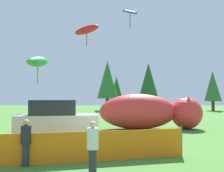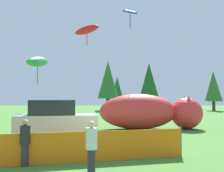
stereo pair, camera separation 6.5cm
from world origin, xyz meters
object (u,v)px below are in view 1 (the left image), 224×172
object	(u,v)px
kite_blue_box	(130,14)
kite_red_lizard	(87,30)
spectator_in_grey_shirt	(93,145)
folding_chair	(150,137)
parked_car	(56,123)
kite_green_fish	(38,62)
spectator_in_red_shirt	(26,141)
inflatable_cat	(149,113)

from	to	relation	value
kite_blue_box	kite_red_lizard	distance (m)	3.66
spectator_in_grey_shirt	kite_blue_box	distance (m)	14.34
folding_chair	kite_blue_box	size ratio (longest dim) A/B	0.09
spectator_in_grey_shirt	folding_chair	bearing A→B (deg)	59.04
parked_car	spectator_in_grey_shirt	distance (m)	5.36
folding_chair	kite_green_fish	size ratio (longest dim) A/B	0.18
spectator_in_red_shirt	kite_green_fish	xyz separation A→B (m)	(-1.48, 5.97, 3.58)
folding_chair	spectator_in_red_shirt	size ratio (longest dim) A/B	0.55
spectator_in_red_shirt	kite_blue_box	bearing A→B (deg)	68.46
parked_car	spectator_in_red_shirt	distance (m)	3.95
parked_car	folding_chair	world-z (taller)	parked_car
inflatable_cat	spectator_in_red_shirt	distance (m)	11.43
inflatable_cat	kite_red_lizard	distance (m)	8.16
parked_car	inflatable_cat	xyz separation A→B (m)	(5.47, 6.03, 0.12)
kite_green_fish	spectator_in_red_shirt	bearing A→B (deg)	-76.04
folding_chair	kite_green_fish	xyz separation A→B (m)	(-6.16, 3.06, 3.92)
kite_green_fish	inflatable_cat	bearing A→B (deg)	29.49
spectator_in_grey_shirt	kite_blue_box	world-z (taller)	kite_blue_box
parked_car	kite_red_lizard	bearing A→B (deg)	73.84
kite_green_fish	kite_red_lizard	size ratio (longest dim) A/B	0.59
folding_chair	kite_blue_box	world-z (taller)	kite_blue_box
folding_chair	spectator_in_red_shirt	xyz separation A→B (m)	(-4.67, -2.91, 0.34)
folding_chair	kite_red_lizard	size ratio (longest dim) A/B	0.10
inflatable_cat	spectator_in_grey_shirt	size ratio (longest dim) A/B	4.76
kite_red_lizard	inflatable_cat	bearing A→B (deg)	-13.22
parked_car	kite_blue_box	size ratio (longest dim) A/B	0.45
parked_car	kite_green_fish	distance (m)	4.25
spectator_in_red_shirt	kite_blue_box	distance (m)	14.14
kite_red_lizard	spectator_in_red_shirt	bearing A→B (deg)	-94.22
parked_car	kite_blue_box	world-z (taller)	kite_blue_box
inflatable_cat	spectator_in_red_shirt	world-z (taller)	inflatable_cat
parked_car	spectator_in_grey_shirt	size ratio (longest dim) A/B	2.59
spectator_in_grey_shirt	kite_green_fish	size ratio (longest dim) A/B	0.33
folding_chair	kite_red_lizard	distance (m)	11.56
kite_green_fish	kite_blue_box	world-z (taller)	kite_blue_box
spectator_in_grey_shirt	inflatable_cat	bearing A→B (deg)	73.59
folding_chair	kite_blue_box	distance (m)	11.53
spectator_in_grey_shirt	kite_green_fish	xyz separation A→B (m)	(-3.86, 6.89, 3.56)
inflatable_cat	kite_blue_box	distance (m)	7.86
folding_chair	kite_red_lizard	world-z (taller)	kite_red_lizard
parked_car	spectator_in_grey_shirt	bearing A→B (deg)	-75.60
parked_car	kite_red_lizard	distance (m)	9.79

